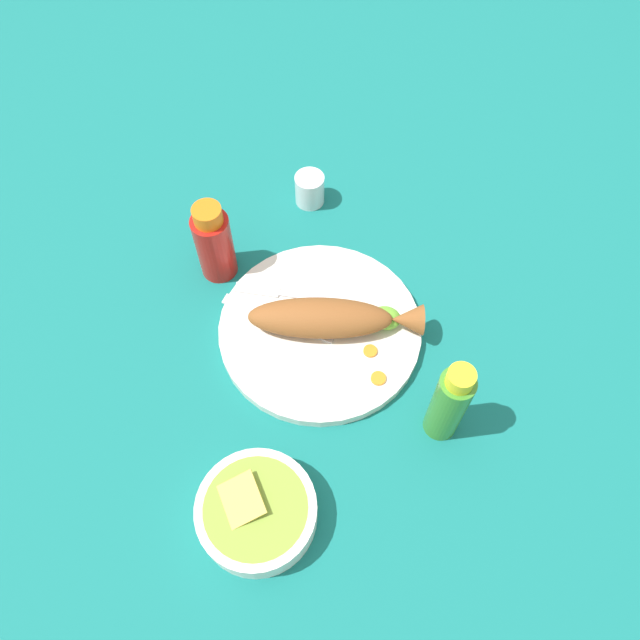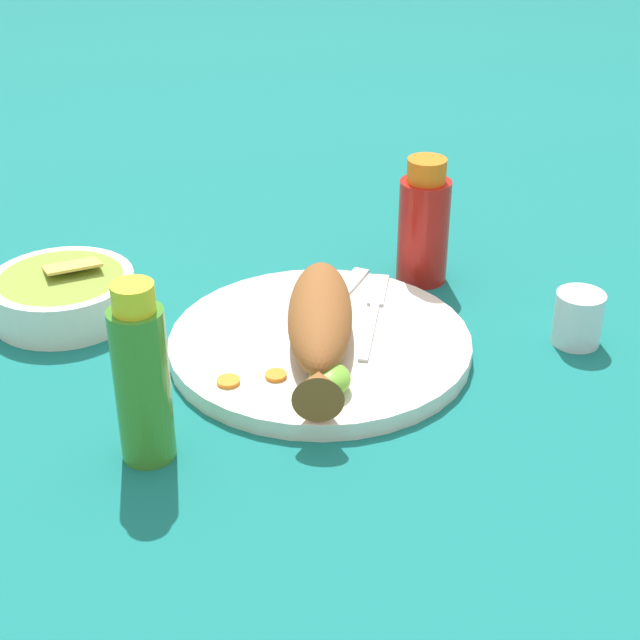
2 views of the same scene
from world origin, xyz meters
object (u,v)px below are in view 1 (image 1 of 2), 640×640
(fork_far, at_px, (285,294))
(salt_cup, at_px, (310,191))
(fried_fish, at_px, (331,318))
(hot_sauce_bottle_green, at_px, (449,403))
(main_plate, at_px, (320,330))
(fork_near, at_px, (270,316))
(guacamole_bowl, at_px, (257,511))
(hot_sauce_bottle_red, at_px, (214,243))

(fork_far, xyz_separation_m, salt_cup, (0.00, -0.21, 0.01))
(fried_fish, xyz_separation_m, hot_sauce_bottle_green, (-0.18, 0.12, 0.04))
(hot_sauce_bottle_green, bearing_deg, main_plate, -30.68)
(fried_fish, distance_m, fork_near, 0.10)
(fork_near, distance_m, guacamole_bowl, 0.30)
(fork_far, distance_m, hot_sauce_bottle_green, 0.31)
(main_plate, xyz_separation_m, hot_sauce_bottle_green, (-0.20, 0.12, 0.07))
(main_plate, relative_size, fork_near, 1.69)
(fork_far, xyz_separation_m, hot_sauce_bottle_red, (0.12, -0.04, 0.05))
(fried_fish, bearing_deg, guacamole_bowl, 71.95)
(main_plate, distance_m, guacamole_bowl, 0.29)
(fried_fish, height_order, fork_near, fried_fish)
(main_plate, height_order, hot_sauce_bottle_red, hot_sauce_bottle_red)
(guacamole_bowl, bearing_deg, hot_sauce_bottle_red, -67.29)
(hot_sauce_bottle_green, bearing_deg, fork_far, -31.99)
(fork_far, xyz_separation_m, guacamole_bowl, (-0.04, 0.34, 0.01))
(main_plate, relative_size, hot_sauce_bottle_green, 1.84)
(fork_far, height_order, hot_sauce_bottle_green, hot_sauce_bottle_green)
(fork_near, xyz_separation_m, guacamole_bowl, (-0.05, 0.29, 0.01))
(hot_sauce_bottle_green, bearing_deg, hot_sauce_bottle_red, -28.11)
(fork_far, xyz_separation_m, hot_sauce_bottle_green, (-0.26, 0.16, 0.06))
(fork_near, height_order, guacamole_bowl, guacamole_bowl)
(main_plate, height_order, fork_near, fork_near)
(salt_cup, bearing_deg, fried_fish, 108.18)
(salt_cup, bearing_deg, main_plate, 104.78)
(fork_near, height_order, salt_cup, salt_cup)
(fork_near, bearing_deg, hot_sauce_bottle_red, -25.39)
(fried_fish, height_order, fork_far, fried_fish)
(fried_fish, height_order, hot_sauce_bottle_green, hot_sauce_bottle_green)
(main_plate, bearing_deg, fork_near, -1.88)
(fried_fish, xyz_separation_m, salt_cup, (0.08, -0.26, -0.02))
(fork_near, bearing_deg, fork_far, -93.73)
(fried_fish, height_order, salt_cup, fried_fish)
(fried_fish, distance_m, salt_cup, 0.27)
(salt_cup, height_order, guacamole_bowl, guacamole_bowl)
(fork_near, relative_size, fork_far, 0.99)
(salt_cup, distance_m, guacamole_bowl, 0.55)
(fork_far, bearing_deg, fork_near, 71.44)
(hot_sauce_bottle_green, bearing_deg, salt_cup, -54.86)
(fork_near, relative_size, hot_sauce_bottle_red, 1.24)
(hot_sauce_bottle_red, height_order, guacamole_bowl, hot_sauce_bottle_red)
(main_plate, relative_size, fork_far, 1.67)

